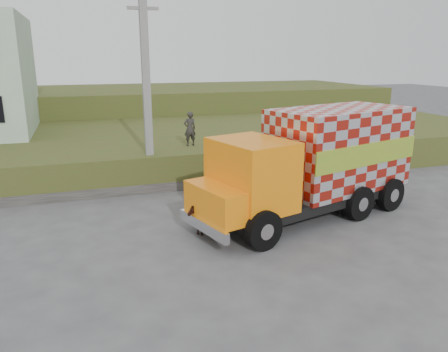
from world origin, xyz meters
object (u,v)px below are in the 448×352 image
object	(u,v)px
cow	(197,215)
pedestrian	(190,129)
cargo_truck	(316,162)
utility_pole	(147,92)

from	to	relation	value
cow	pedestrian	distance (m)	6.72
pedestrian	cargo_truck	bearing A→B (deg)	107.49
pedestrian	cow	bearing A→B (deg)	69.47
cargo_truck	cow	size ratio (longest dim) A/B	6.76
cargo_truck	cow	distance (m)	4.54
utility_pole	pedestrian	size ratio (longest dim) A/B	5.16
utility_pole	cow	xyz separation A→B (m)	(0.67, -5.03, -3.53)
utility_pole	pedestrian	distance (m)	3.03
cargo_truck	pedestrian	distance (m)	6.80
utility_pole	cargo_truck	size ratio (longest dim) A/B	0.92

